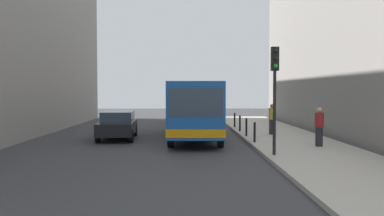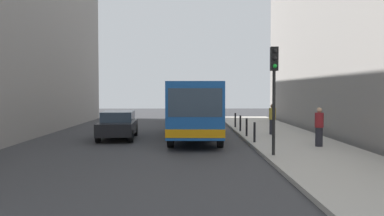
{
  "view_description": "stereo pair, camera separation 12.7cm",
  "coord_description": "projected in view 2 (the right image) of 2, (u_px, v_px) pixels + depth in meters",
  "views": [
    {
      "loc": [
        0.16,
        -18.51,
        2.62
      ],
      "look_at": [
        0.5,
        2.12,
        1.72
      ],
      "focal_mm": 38.62,
      "sensor_mm": 36.0,
      "label": 1
    },
    {
      "loc": [
        0.29,
        -18.51,
        2.62
      ],
      "look_at": [
        0.5,
        2.12,
        1.72
      ],
      "focal_mm": 38.62,
      "sensor_mm": 36.0,
      "label": 2
    }
  ],
  "objects": [
    {
      "name": "bollard_mid",
      "position": [
        247.0,
        127.0,
        22.16
      ],
      "size": [
        0.11,
        0.11,
        0.95
      ],
      "primitive_type": "cylinder",
      "color": "black",
      "rests_on": "sidewalk"
    },
    {
      "name": "traffic_light",
      "position": [
        274.0,
        80.0,
        15.58
      ],
      "size": [
        0.28,
        0.33,
        4.1
      ],
      "color": "black",
      "rests_on": "sidewalk"
    },
    {
      "name": "ground_plane",
      "position": [
        181.0,
        148.0,
        18.61
      ],
      "size": [
        80.0,
        80.0,
        0.0
      ],
      "primitive_type": "plane",
      "color": "#38383A"
    },
    {
      "name": "car_behind_bus",
      "position": [
        189.0,
        113.0,
        33.23
      ],
      "size": [
        1.89,
        4.41,
        1.48
      ],
      "rotation": [
        0.0,
        0.0,
        3.13
      ],
      "color": "navy",
      "rests_on": "ground"
    },
    {
      "name": "pedestrian_mid_sidewalk",
      "position": [
        272.0,
        119.0,
        22.99
      ],
      "size": [
        0.38,
        0.38,
        1.7
      ],
      "rotation": [
        0.0,
        0.0,
        0.92
      ],
      "color": "#26262D",
      "rests_on": "sidewalk"
    },
    {
      "name": "bollard_near",
      "position": [
        255.0,
        132.0,
        19.53
      ],
      "size": [
        0.11,
        0.11,
        0.95
      ],
      "primitive_type": "cylinder",
      "color": "black",
      "rests_on": "sidewalk"
    },
    {
      "name": "bus",
      "position": [
        196.0,
        106.0,
        22.76
      ],
      "size": [
        2.79,
        11.08,
        3.0
      ],
      "rotation": [
        0.0,
        0.0,
        3.12
      ],
      "color": "#19519E",
      "rests_on": "ground"
    },
    {
      "name": "bollard_far",
      "position": [
        240.0,
        123.0,
        24.8
      ],
      "size": [
        0.11,
        0.11,
        0.95
      ],
      "primitive_type": "cylinder",
      "color": "black",
      "rests_on": "sidewalk"
    },
    {
      "name": "sidewalk",
      "position": [
        301.0,
        146.0,
        18.66
      ],
      "size": [
        4.4,
        40.0,
        0.15
      ],
      "primitive_type": "cube",
      "color": "#ADA89E",
      "rests_on": "ground"
    },
    {
      "name": "pedestrian_near_signal",
      "position": [
        319.0,
        127.0,
        18.06
      ],
      "size": [
        0.38,
        0.38,
        1.71
      ],
      "rotation": [
        0.0,
        0.0,
        2.83
      ],
      "color": "#26262D",
      "rests_on": "sidewalk"
    },
    {
      "name": "bollard_farthest",
      "position": [
        235.0,
        120.0,
        27.43
      ],
      "size": [
        0.11,
        0.11,
        0.95
      ],
      "primitive_type": "cylinder",
      "color": "black",
      "rests_on": "sidewalk"
    },
    {
      "name": "car_beside_bus",
      "position": [
        118.0,
        124.0,
        22.1
      ],
      "size": [
        2.05,
        4.49,
        1.48
      ],
      "rotation": [
        0.0,
        0.0,
        3.19
      ],
      "color": "black",
      "rests_on": "ground"
    }
  ]
}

